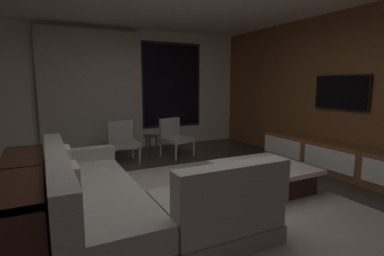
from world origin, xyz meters
The scene contains 13 objects.
floor centered at (0.00, 0.00, 0.00)m, with size 9.20×9.20×0.00m, color #332B26.
back_wall_with_window centered at (-0.06, 3.62, 1.34)m, with size 6.60×0.30×2.70m.
media_wall centered at (3.06, 0.00, 1.35)m, with size 0.12×7.80×2.70m.
area_rug centered at (0.35, -0.10, 0.01)m, with size 3.20×3.80×0.01m, color #ADA391.
sectional_couch centered at (-0.84, -0.12, 0.29)m, with size 1.98×2.50×0.82m.
coffee_table centered at (1.22, 0.09, 0.19)m, with size 1.16×1.16×0.36m.
book_stack_on_coffee_table centered at (1.41, 0.23, 0.39)m, with size 0.24×0.20×0.05m.
accent_chair_near_window centered at (0.88, 2.49, 0.43)m, with size 0.67×0.69×0.78m.
accent_chair_by_curtain centered at (-0.20, 2.50, 0.43)m, with size 0.55×0.57×0.78m.
side_stool centered at (0.40, 2.56, 0.37)m, with size 0.32×0.32×0.46m.
media_console centered at (2.77, 0.05, 0.25)m, with size 0.46×3.10×0.52m.
mounted_tv centered at (2.95, 0.25, 1.35)m, with size 0.05×0.99×0.58m.
console_table_behind_couch centered at (-1.75, 0.01, 0.42)m, with size 0.40×2.10×0.74m.
Camera 1 is at (-1.52, -3.06, 1.51)m, focal length 27.68 mm.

